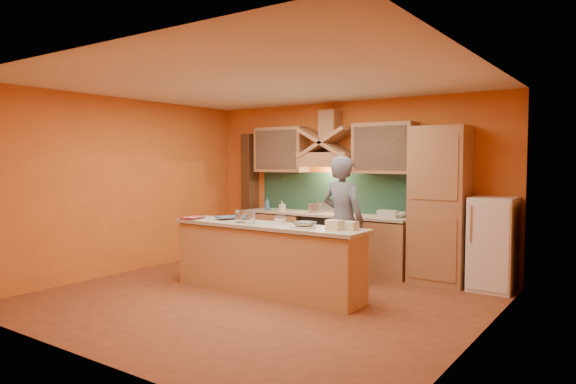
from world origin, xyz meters
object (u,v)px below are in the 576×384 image
Objects in this scene: person at (343,221)px; kitchen_scale at (280,221)px; mixing_bowl at (304,225)px; fridge at (493,244)px; stove at (325,241)px.

person reaches higher than kitchen_scale.
person is 0.99m from mixing_bowl.
mixing_bowl is (0.45, -0.09, -0.01)m from kitchen_scale.
fridge is 12.16× the size of kitchen_scale.
stove is at bearing 113.24° from mixing_bowl.
kitchen_scale is (-2.34, -1.81, 0.34)m from fridge.
fridge reaches higher than mixing_bowl.
person is (-1.87, -0.91, 0.29)m from fridge.
stove is at bearing -40.21° from person.
kitchen_scale is at bearing -142.24° from fridge.
fridge reaches higher than stove.
kitchen_scale is at bearing 69.74° from person.
fridge is at bearing 39.54° from kitchen_scale.
stove is 1.33m from person.
fridge is 4.51× the size of mixing_bowl.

